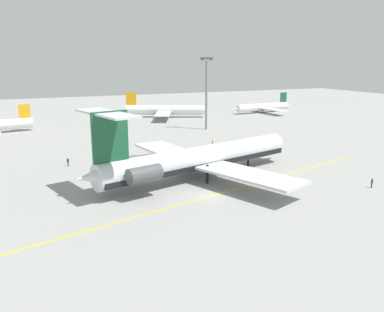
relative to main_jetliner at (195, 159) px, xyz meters
The scene contains 10 objects.
ground 10.93m from the main_jetliner, 101.41° to the right, with size 387.61×387.61×0.00m, color gray.
main_jetliner is the anchor object (origin of this frame).
airliner_mid_right 83.85m from the main_jetliner, 73.18° to the left, with size 30.76×31.03×9.67m.
airliner_far_right 101.00m from the main_jetliner, 49.56° to the left, with size 26.96×26.65×8.06m.
ground_crew_near_nose 29.00m from the main_jetliner, 56.66° to the left, with size 0.39×0.28×1.76m.
ground_crew_near_tail 31.65m from the main_jetliner, 34.03° to the right, with size 0.28×0.44×1.77m.
ground_crew_portside 28.39m from the main_jetliner, 137.29° to the left, with size 0.43×0.29×1.82m.
safety_cone_nose 34.93m from the main_jetliner, 52.49° to the left, with size 0.40×0.40×0.55m, color #EA590F.
taxiway_centreline 10.05m from the main_jetliner, 81.80° to the right, with size 80.09×0.36×0.01m, color gold.
light_mast 56.00m from the main_jetliner, 62.02° to the left, with size 4.00×0.70×22.64m.
Camera 1 is at (-27.96, -56.53, 22.01)m, focal length 37.63 mm.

